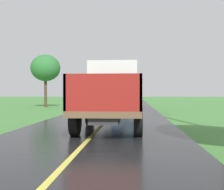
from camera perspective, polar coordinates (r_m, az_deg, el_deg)
The scene contains 3 objects.
banana_truck_near at distance 12.51m, azimuth -0.10°, elevation 0.20°, with size 2.38×5.82×2.80m.
banana_truck_far at distance 26.20m, azimuth 2.92°, elevation 0.40°, with size 2.38×5.85×2.80m.
roadside_tree_mid_right at distance 31.28m, azimuth -12.44°, elevation 4.97°, with size 2.97×2.97×5.31m.
Camera 1 is at (1.38, -0.04, 1.55)m, focal length 48.47 mm.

